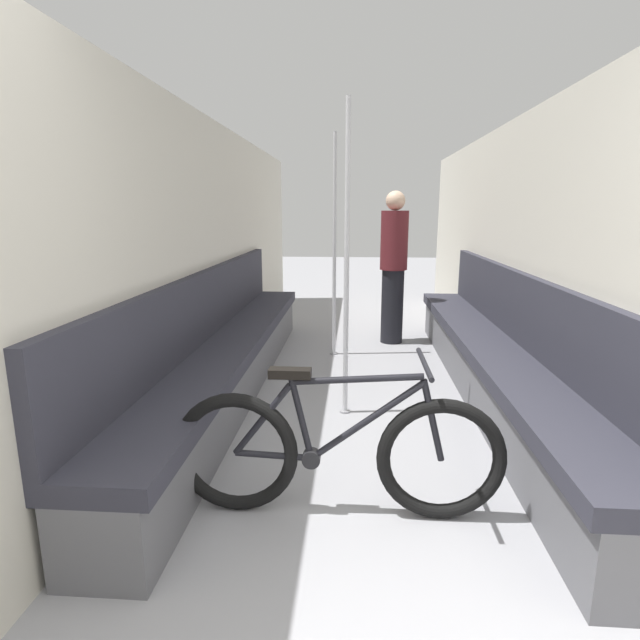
% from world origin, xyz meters
% --- Properties ---
extents(wall_left, '(0.10, 9.03, 2.23)m').
position_xyz_m(wall_left, '(-1.32, 2.91, 1.11)').
color(wall_left, beige).
rests_on(wall_left, ground).
extents(wall_right, '(0.10, 9.03, 2.23)m').
position_xyz_m(wall_right, '(1.32, 2.91, 1.11)').
color(wall_right, beige).
rests_on(wall_right, ground).
extents(bench_seat_row_left, '(0.48, 4.48, 1.01)m').
position_xyz_m(bench_seat_row_left, '(-1.06, 2.98, 0.32)').
color(bench_seat_row_left, '#5B5B60').
rests_on(bench_seat_row_left, ground).
extents(bench_seat_row_right, '(0.48, 4.48, 1.01)m').
position_xyz_m(bench_seat_row_right, '(1.06, 2.98, 0.32)').
color(bench_seat_row_right, '#5B5B60').
rests_on(bench_seat_row_right, ground).
extents(bicycle, '(1.62, 0.46, 0.80)m').
position_xyz_m(bicycle, '(-0.12, 1.36, 0.33)').
color(bicycle, black).
rests_on(bicycle, ground).
extents(grab_pole_near, '(0.08, 0.08, 2.21)m').
position_xyz_m(grab_pole_near, '(-0.11, 2.64, 1.08)').
color(grab_pole_near, gray).
rests_on(grab_pole_near, ground).
extents(grab_pole_far, '(0.08, 0.08, 2.21)m').
position_xyz_m(grab_pole_far, '(-0.26, 4.16, 1.08)').
color(grab_pole_far, gray).
rests_on(grab_pole_far, ground).
extents(passenger_standing, '(0.30, 0.30, 1.68)m').
position_xyz_m(passenger_standing, '(0.37, 4.70, 0.87)').
color(passenger_standing, black).
rests_on(passenger_standing, ground).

